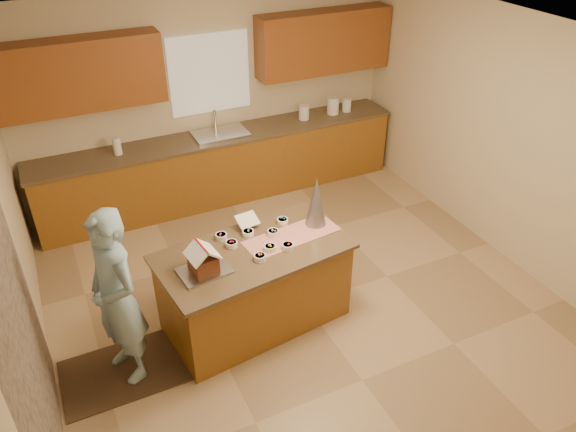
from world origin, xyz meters
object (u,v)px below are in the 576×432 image
object	(u,v)px
island_base	(255,288)
boy	(116,299)
tinsel_tree	(316,202)
gingerbread_house	(203,261)

from	to	relation	value
island_base	boy	distance (m)	1.35
tinsel_tree	island_base	bearing A→B (deg)	-169.07
boy	gingerbread_house	distance (m)	0.78
tinsel_tree	gingerbread_house	distance (m)	1.27
island_base	tinsel_tree	world-z (taller)	tinsel_tree
island_base	tinsel_tree	size ratio (longest dim) A/B	3.27
island_base	gingerbread_house	distance (m)	0.78
boy	gingerbread_house	xyz separation A→B (m)	(0.76, -0.01, 0.15)
boy	gingerbread_house	bearing A→B (deg)	69.07
tinsel_tree	gingerbread_house	world-z (taller)	tinsel_tree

